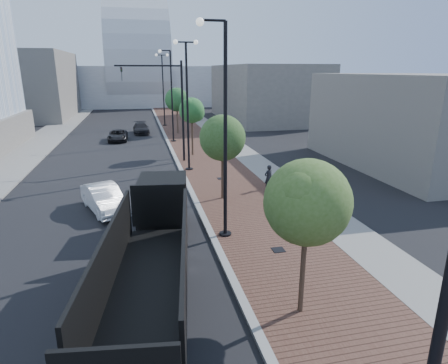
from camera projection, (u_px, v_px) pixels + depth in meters
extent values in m
cube|color=#4C2D23|center=(193.00, 132.00, 45.77)|extent=(7.00, 140.00, 0.12)
cube|color=slate|center=(214.00, 131.00, 46.35)|extent=(2.40, 140.00, 0.13)
cube|color=gray|center=(164.00, 133.00, 45.02)|extent=(0.30, 140.00, 0.14)
cube|color=slate|center=(47.00, 137.00, 42.24)|extent=(4.00, 140.00, 0.12)
cube|color=black|center=(163.00, 200.00, 17.56)|extent=(2.43, 2.51, 2.24)
cube|color=black|center=(166.00, 204.00, 19.20)|extent=(2.10, 0.70, 1.12)
cube|color=black|center=(162.00, 224.00, 16.29)|extent=(2.22, 0.97, 0.43)
cube|color=black|center=(149.00, 297.00, 11.04)|extent=(3.11, 8.12, 0.30)
cube|color=black|center=(148.00, 287.00, 10.94)|extent=(3.20, 8.13, 0.10)
cube|color=black|center=(108.00, 262.00, 10.60)|extent=(1.17, 7.86, 1.72)
cube|color=black|center=(185.00, 258.00, 10.79)|extent=(1.17, 7.86, 1.72)
cube|color=black|center=(159.00, 205.00, 15.03)|extent=(2.14, 0.39, 1.72)
cylinder|color=black|center=(144.00, 226.00, 17.19)|extent=(0.38, 0.97, 0.95)
cylinder|color=silver|center=(144.00, 226.00, 17.19)|extent=(0.36, 0.55, 0.52)
cylinder|color=black|center=(183.00, 224.00, 17.35)|extent=(0.38, 0.97, 0.95)
cylinder|color=silver|center=(183.00, 224.00, 17.35)|extent=(0.36, 0.55, 0.52)
cylinder|color=black|center=(147.00, 213.00, 18.72)|extent=(0.38, 0.97, 0.95)
cylinder|color=silver|center=(147.00, 213.00, 18.72)|extent=(0.36, 0.55, 0.52)
cylinder|color=black|center=(184.00, 212.00, 18.88)|extent=(0.38, 0.97, 0.95)
cylinder|color=silver|center=(184.00, 212.00, 18.88)|extent=(0.36, 0.55, 0.52)
cylinder|color=black|center=(134.00, 259.00, 14.14)|extent=(0.38, 0.97, 0.95)
cylinder|color=silver|center=(134.00, 259.00, 14.14)|extent=(0.36, 0.55, 0.52)
cylinder|color=black|center=(182.00, 257.00, 14.30)|extent=(0.38, 0.97, 0.95)
cylinder|color=silver|center=(182.00, 257.00, 14.30)|extent=(0.36, 0.55, 0.52)
cylinder|color=black|center=(138.00, 245.00, 15.29)|extent=(0.38, 0.97, 0.95)
cylinder|color=silver|center=(138.00, 245.00, 15.29)|extent=(0.36, 0.55, 0.52)
cylinder|color=black|center=(183.00, 243.00, 15.44)|extent=(0.38, 0.97, 0.95)
cylinder|color=silver|center=(183.00, 243.00, 15.44)|extent=(0.36, 0.55, 0.52)
imported|color=silver|center=(104.00, 198.00, 20.12)|extent=(2.89, 4.52, 1.41)
imported|color=black|center=(118.00, 136.00, 40.14)|extent=(1.99, 4.18, 1.15)
imported|color=black|center=(141.00, 128.00, 44.84)|extent=(1.91, 4.40, 1.26)
imported|color=black|center=(268.00, 178.00, 23.51)|extent=(0.70, 0.58, 1.65)
cylinder|color=black|center=(447.00, 297.00, 4.61)|extent=(0.16, 0.16, 9.00)
cylinder|color=black|center=(225.00, 235.00, 17.12)|extent=(0.56, 0.56, 0.20)
cylinder|color=black|center=(225.00, 136.00, 15.82)|extent=(0.16, 0.16, 9.00)
cylinder|color=black|center=(213.00, 20.00, 14.43)|extent=(1.00, 0.10, 0.10)
sphere|color=silver|center=(200.00, 22.00, 14.34)|extent=(0.32, 0.32, 0.32)
cylinder|color=black|center=(189.00, 170.00, 28.32)|extent=(0.56, 0.56, 0.20)
cylinder|color=black|center=(188.00, 109.00, 27.03)|extent=(0.16, 0.16, 9.00)
cylinder|color=black|center=(186.00, 42.00, 25.75)|extent=(1.40, 0.10, 0.10)
sphere|color=silver|center=(175.00, 42.00, 25.60)|extent=(0.32, 0.32, 0.32)
sphere|color=silver|center=(196.00, 42.00, 25.90)|extent=(0.32, 0.32, 0.32)
cylinder|color=black|center=(174.00, 141.00, 39.53)|extent=(0.56, 0.56, 0.20)
cylinder|color=black|center=(172.00, 97.00, 38.24)|extent=(0.16, 0.16, 9.00)
cylinder|color=black|center=(165.00, 50.00, 36.85)|extent=(1.00, 0.10, 0.10)
sphere|color=silver|center=(160.00, 51.00, 36.76)|extent=(0.32, 0.32, 0.32)
cylinder|color=black|center=(165.00, 125.00, 50.74)|extent=(0.56, 0.56, 0.20)
cylinder|color=black|center=(163.00, 91.00, 49.45)|extent=(0.16, 0.16, 9.00)
cylinder|color=black|center=(162.00, 55.00, 48.16)|extent=(1.40, 0.10, 0.10)
sphere|color=silver|center=(156.00, 55.00, 48.01)|extent=(0.32, 0.32, 0.32)
sphere|color=silver|center=(167.00, 55.00, 48.31)|extent=(0.32, 0.32, 0.32)
cylinder|color=black|center=(183.00, 113.00, 30.01)|extent=(0.18, 0.18, 8.00)
cylinder|color=black|center=(148.00, 66.00, 28.45)|extent=(5.00, 0.12, 0.12)
imported|color=black|center=(122.00, 74.00, 28.19)|extent=(0.16, 0.20, 1.00)
cylinder|color=#382619|center=(303.00, 264.00, 11.26)|extent=(0.16, 0.16, 3.44)
sphere|color=#39581E|center=(307.00, 202.00, 10.70)|extent=(2.51, 2.51, 2.51)
sphere|color=#39581E|center=(315.00, 206.00, 11.14)|extent=(1.76, 1.76, 1.76)
sphere|color=#39581E|center=(303.00, 195.00, 10.26)|extent=(1.51, 1.51, 1.51)
cylinder|color=#382619|center=(223.00, 172.00, 21.54)|extent=(0.16, 0.16, 3.41)
sphere|color=#294B1A|center=(222.00, 138.00, 20.98)|extent=(2.59, 2.59, 2.59)
sphere|color=#294B1A|center=(228.00, 141.00, 21.42)|extent=(1.81, 1.81, 1.81)
sphere|color=#294B1A|center=(218.00, 133.00, 20.54)|extent=(1.55, 1.55, 1.55)
cylinder|color=#382619|center=(192.00, 135.00, 32.71)|extent=(0.16, 0.16, 3.72)
sphere|color=#205F23|center=(192.00, 110.00, 32.10)|extent=(2.18, 2.18, 2.18)
sphere|color=#205F23|center=(196.00, 113.00, 32.54)|extent=(1.52, 1.52, 1.52)
sphere|color=#205F23|center=(188.00, 106.00, 31.65)|extent=(1.31, 1.31, 1.31)
cylinder|color=#382619|center=(177.00, 118.00, 43.91)|extent=(0.16, 0.16, 3.75)
sphere|color=#1B501F|center=(177.00, 100.00, 43.30)|extent=(2.71, 2.71, 2.71)
sphere|color=#1B501F|center=(180.00, 102.00, 43.74)|extent=(1.90, 1.90, 1.90)
sphere|color=#1B501F|center=(174.00, 96.00, 42.85)|extent=(1.63, 1.63, 1.63)
cube|color=#A3A7AD|center=(139.00, 85.00, 85.50)|extent=(50.00, 28.00, 8.00)
cube|color=slate|center=(22.00, 85.00, 58.01)|extent=(14.00, 20.00, 10.00)
cube|color=#65615B|center=(265.00, 93.00, 56.66)|extent=(12.00, 22.00, 8.00)
cube|color=slate|center=(414.00, 121.00, 29.21)|extent=(10.00, 16.00, 7.00)
cube|color=black|center=(278.00, 250.00, 15.62)|extent=(0.50, 0.50, 0.02)
cube|color=black|center=(221.00, 178.00, 25.90)|extent=(0.50, 0.50, 0.02)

